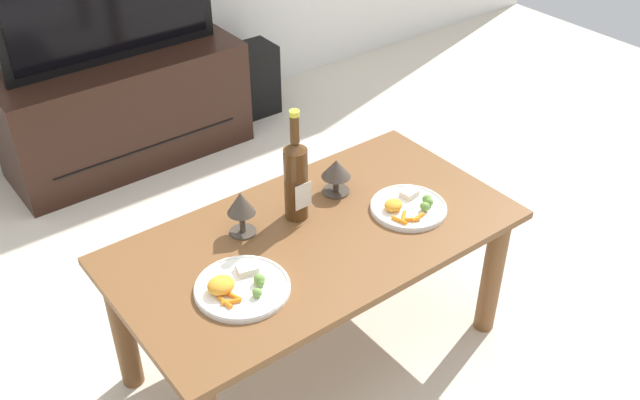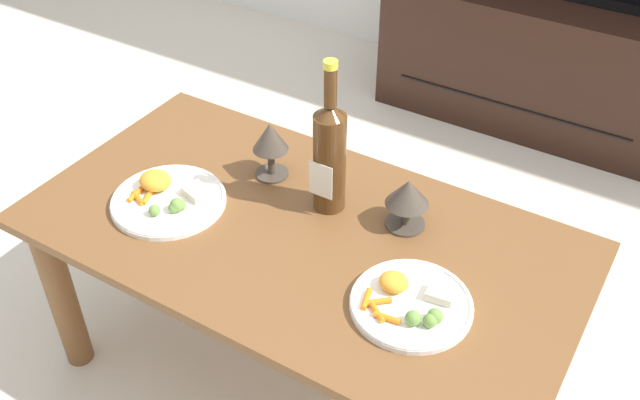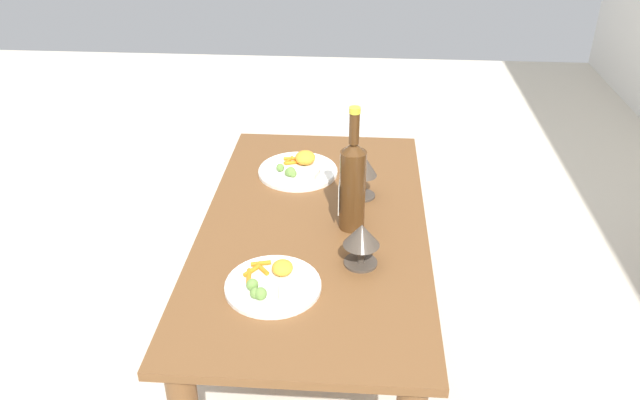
# 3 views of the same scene
# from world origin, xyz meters

# --- Properties ---
(ground_plane) EXTENTS (6.40, 6.40, 0.00)m
(ground_plane) POSITION_xyz_m (0.00, 0.00, 0.00)
(ground_plane) COLOR beige
(dining_table) EXTENTS (1.23, 0.66, 0.51)m
(dining_table) POSITION_xyz_m (0.00, 0.00, 0.42)
(dining_table) COLOR brown
(dining_table) RESTS_ON ground_plane
(wine_bottle) EXTENTS (0.07, 0.08, 0.37)m
(wine_bottle) POSITION_xyz_m (0.01, 0.11, 0.66)
(wine_bottle) COLOR #4C2D14
(wine_bottle) RESTS_ON dining_table
(goblet_left) EXTENTS (0.09, 0.09, 0.15)m
(goblet_left) POSITION_xyz_m (-0.17, 0.14, 0.61)
(goblet_left) COLOR #473D33
(goblet_left) RESTS_ON dining_table
(goblet_right) EXTENTS (0.10, 0.10, 0.12)m
(goblet_right) POSITION_xyz_m (0.19, 0.14, 0.59)
(goblet_right) COLOR #473D33
(goblet_right) RESTS_ON dining_table
(dinner_plate_left) EXTENTS (0.27, 0.27, 0.05)m
(dinner_plate_left) POSITION_xyz_m (-0.31, -0.08, 0.53)
(dinner_plate_left) COLOR white
(dinner_plate_left) RESTS_ON dining_table
(dinner_plate_right) EXTENTS (0.24, 0.24, 0.05)m
(dinner_plate_right) POSITION_xyz_m (0.31, -0.08, 0.52)
(dinner_plate_right) COLOR white
(dinner_plate_right) RESTS_ON dining_table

